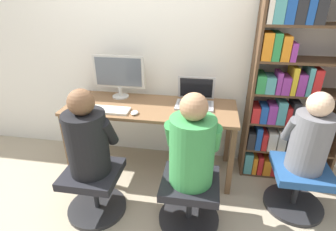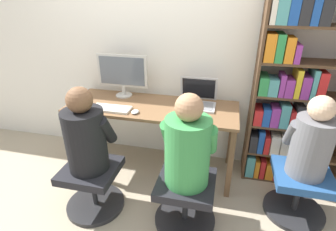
{
  "view_description": "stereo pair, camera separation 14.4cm",
  "coord_description": "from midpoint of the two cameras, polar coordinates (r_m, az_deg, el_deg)",
  "views": [
    {
      "loc": [
        0.57,
        -2.03,
        1.83
      ],
      "look_at": [
        0.21,
        0.13,
        0.76
      ],
      "focal_mm": 28.0,
      "sensor_mm": 36.0,
      "label": 1
    },
    {
      "loc": [
        0.71,
        -2.0,
        1.83
      ],
      "look_at": [
        0.21,
        0.13,
        0.76
      ],
      "focal_mm": 28.0,
      "sensor_mm": 36.0,
      "label": 2
    }
  ],
  "objects": [
    {
      "name": "ground_plane",
      "position": [
        2.8,
        -6.38,
        -15.05
      ],
      "size": [
        14.0,
        14.0,
        0.0
      ],
      "primitive_type": "plane",
      "color": "tan"
    },
    {
      "name": "desktop_monitor",
      "position": [
        2.84,
        -12.12,
        8.66
      ],
      "size": [
        0.55,
        0.18,
        0.45
      ],
      "color": "beige",
      "rests_on": "desk"
    },
    {
      "name": "office_chair_right",
      "position": [
        2.3,
        2.85,
        -17.5
      ],
      "size": [
        0.52,
        0.52,
        0.44
      ],
      "color": "#262628",
      "rests_on": "ground_plane"
    },
    {
      "name": "wall_back",
      "position": [
        2.84,
        -3.87,
        15.17
      ],
      "size": [
        10.0,
        0.05,
        2.6
      ],
      "color": "white",
      "rests_on": "ground_plane"
    },
    {
      "name": "computer_mouse_by_keyboard",
      "position": [
        2.49,
        -8.94,
        0.58
      ],
      "size": [
        0.07,
        0.1,
        0.03
      ],
      "color": "silver",
      "rests_on": "desk"
    },
    {
      "name": "office_chair_side",
      "position": [
        2.65,
        24.99,
        -13.52
      ],
      "size": [
        0.52,
        0.52,
        0.44
      ],
      "color": "#262628",
      "rests_on": "ground_plane"
    },
    {
      "name": "bookshelf",
      "position": [
        2.72,
        23.08,
        4.34
      ],
      "size": [
        0.89,
        0.3,
        1.87
      ],
      "color": "#513823",
      "rests_on": "ground_plane"
    },
    {
      "name": "keyboard",
      "position": [
        2.6,
        -14.16,
        1.15
      ],
      "size": [
        0.38,
        0.16,
        0.03
      ],
      "color": "silver",
      "rests_on": "desk"
    },
    {
      "name": "office_chair_left",
      "position": [
        2.49,
        -17.37,
        -14.84
      ],
      "size": [
        0.52,
        0.52,
        0.44
      ],
      "color": "#262628",
      "rests_on": "ground_plane"
    },
    {
      "name": "person_at_monitor",
      "position": [
        2.21,
        -19.04,
        -4.66
      ],
      "size": [
        0.41,
        0.36,
        0.73
      ],
      "color": "black",
      "rests_on": "office_chair_left"
    },
    {
      "name": "laptop",
      "position": [
        2.66,
        4.38,
        3.51
      ],
      "size": [
        0.38,
        0.31,
        0.27
      ],
      "color": "#B7B7BC",
      "rests_on": "desk"
    },
    {
      "name": "desk",
      "position": [
        2.68,
        -5.31,
        0.38
      ],
      "size": [
        1.72,
        0.63,
        0.76
      ],
      "color": "brown",
      "rests_on": "ground_plane"
    },
    {
      "name": "person_at_laptop",
      "position": [
        1.99,
        3.2,
        -6.58
      ],
      "size": [
        0.43,
        0.37,
        0.75
      ],
      "color": "#388C47",
      "rests_on": "office_chair_right"
    },
    {
      "name": "person_near_shelf",
      "position": [
        2.4,
        27.15,
        -4.19
      ],
      "size": [
        0.37,
        0.33,
        0.69
      ],
      "color": "slate",
      "rests_on": "office_chair_side"
    }
  ]
}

